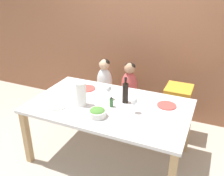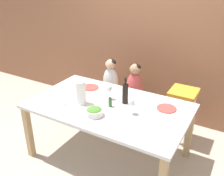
% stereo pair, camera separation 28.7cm
% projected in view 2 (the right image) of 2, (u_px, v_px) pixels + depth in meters
% --- Properties ---
extents(ground_plane, '(14.00, 14.00, 0.00)m').
position_uv_depth(ground_plane, '(109.00, 155.00, 3.19)').
color(ground_plane, '#BCB2A3').
extents(wall_back, '(10.00, 0.06, 2.70)m').
position_uv_depth(wall_back, '(154.00, 31.00, 3.65)').
color(wall_back, '#8E5B42').
rests_on(wall_back, ground_plane).
extents(dining_table, '(1.83, 1.09, 0.73)m').
position_uv_depth(dining_table, '(109.00, 110.00, 2.92)').
color(dining_table, silver).
rests_on(dining_table, ground_plane).
extents(chair_far_left, '(0.40, 0.43, 0.44)m').
position_uv_depth(chair_far_left, '(111.00, 97.00, 3.85)').
color(chair_far_left, silver).
rests_on(chair_far_left, ground_plane).
extents(chair_far_center, '(0.40, 0.43, 0.44)m').
position_uv_depth(chair_far_center, '(134.00, 103.00, 3.67)').
color(chair_far_center, silver).
rests_on(chair_far_center, ground_plane).
extents(chair_right_highchair, '(0.34, 0.37, 0.75)m').
position_uv_depth(chair_right_highchair, '(183.00, 102.00, 3.27)').
color(chair_right_highchair, silver).
rests_on(chair_right_highchair, ground_plane).
extents(person_child_left, '(0.24, 0.18, 0.55)m').
position_uv_depth(person_child_left, '(111.00, 76.00, 3.71)').
color(person_child_left, silver).
rests_on(person_child_left, chair_far_left).
extents(person_child_center, '(0.24, 0.18, 0.55)m').
position_uv_depth(person_child_center, '(135.00, 82.00, 3.53)').
color(person_child_center, '#C64C4C').
rests_on(person_child_center, chair_far_center).
extents(wine_bottle, '(0.07, 0.07, 0.32)m').
position_uv_depth(wine_bottle, '(125.00, 93.00, 2.87)').
color(wine_bottle, black).
rests_on(wine_bottle, dining_table).
extents(paper_towel_roll, '(0.12, 0.12, 0.28)m').
position_uv_depth(paper_towel_roll, '(81.00, 93.00, 2.86)').
color(paper_towel_roll, white).
rests_on(paper_towel_roll, dining_table).
extents(wine_glass_near, '(0.07, 0.07, 0.18)m').
position_uv_depth(wine_glass_near, '(132.00, 103.00, 2.65)').
color(wine_glass_near, white).
rests_on(wine_glass_near, dining_table).
extents(wine_glass_far, '(0.07, 0.07, 0.18)m').
position_uv_depth(wine_glass_far, '(109.00, 89.00, 2.97)').
color(wine_glass_far, white).
rests_on(wine_glass_far, dining_table).
extents(salad_bowl_large, '(0.19, 0.19, 0.09)m').
position_uv_depth(salad_bowl_large, '(94.00, 112.00, 2.65)').
color(salad_bowl_large, white).
rests_on(salad_bowl_large, dining_table).
extents(dinner_plate_front_left, '(0.22, 0.22, 0.01)m').
position_uv_depth(dinner_plate_front_left, '(58.00, 103.00, 2.91)').
color(dinner_plate_front_left, silver).
rests_on(dinner_plate_front_left, dining_table).
extents(dinner_plate_back_left, '(0.22, 0.22, 0.01)m').
position_uv_depth(dinner_plate_back_left, '(90.00, 87.00, 3.31)').
color(dinner_plate_back_left, '#D14C47').
rests_on(dinner_plate_back_left, dining_table).
extents(dinner_plate_back_right, '(0.22, 0.22, 0.01)m').
position_uv_depth(dinner_plate_back_right, '(167.00, 108.00, 2.79)').
color(dinner_plate_back_right, '#D14C47').
rests_on(dinner_plate_back_right, dining_table).
extents(condiment_bottle_hot_sauce, '(0.04, 0.04, 0.13)m').
position_uv_depth(condiment_bottle_hot_sauce, '(110.00, 102.00, 2.82)').
color(condiment_bottle_hot_sauce, '#336633').
rests_on(condiment_bottle_hot_sauce, dining_table).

